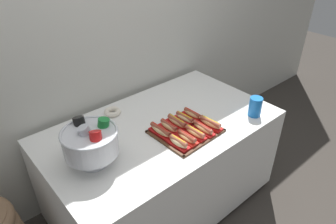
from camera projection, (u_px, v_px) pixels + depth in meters
name	position (u px, v px, depth m)	size (l,w,h in m)	color
ground_plane	(162.00, 200.00, 2.52)	(10.00, 10.00, 0.00)	#38332D
back_wall	(109.00, 26.00, 2.18)	(6.00, 0.10, 2.60)	beige
buffet_table	(162.00, 164.00, 2.31)	(1.62, 0.94, 0.75)	white
serving_tray	(186.00, 131.00, 2.05)	(0.42, 0.38, 0.01)	#472B19
hot_dog_0	(179.00, 143.00, 1.89)	(0.07, 0.16, 0.06)	#B21414
hot_dog_1	(187.00, 138.00, 1.94)	(0.07, 0.16, 0.06)	red
hot_dog_2	(195.00, 133.00, 1.98)	(0.06, 0.17, 0.06)	#B21414
hot_dog_3	(203.00, 128.00, 2.03)	(0.06, 0.18, 0.06)	#B21414
hot_dog_4	(210.00, 123.00, 2.07)	(0.07, 0.18, 0.07)	#B21414
hot_dog_5	(161.00, 131.00, 2.00)	(0.07, 0.18, 0.06)	#B21414
hot_dog_6	(169.00, 127.00, 2.04)	(0.06, 0.16, 0.06)	red
hot_dog_7	(177.00, 122.00, 2.08)	(0.06, 0.18, 0.06)	#B21414
hot_dog_8	(185.00, 118.00, 2.13)	(0.07, 0.17, 0.06)	red
hot_dog_9	(192.00, 114.00, 2.17)	(0.07, 0.16, 0.06)	#B21414
punch_bowl	(91.00, 141.00, 1.72)	(0.32, 0.32, 0.27)	silver
cup_stack	(255.00, 107.00, 2.18)	(0.09, 0.09, 0.14)	blue
donut	(112.00, 112.00, 2.22)	(0.12, 0.12, 0.04)	silver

